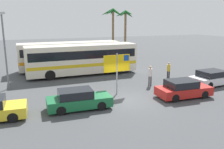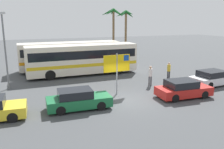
% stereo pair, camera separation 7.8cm
% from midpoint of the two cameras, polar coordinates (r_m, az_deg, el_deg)
% --- Properties ---
extents(ground, '(120.00, 120.00, 0.00)m').
position_cam_midpoint_polar(ground, '(17.29, 3.60, -6.18)').
color(ground, '#424447').
extents(bus_front_coach, '(11.41, 2.54, 3.17)m').
position_cam_midpoint_polar(bus_front_coach, '(24.94, -7.24, 3.95)').
color(bus_front_coach, silver).
rests_on(bus_front_coach, ground).
extents(bus_rear_coach, '(11.41, 2.54, 3.17)m').
position_cam_midpoint_polar(bus_rear_coach, '(27.82, -10.10, 4.80)').
color(bus_rear_coach, silver).
rests_on(bus_rear_coach, ground).
extents(ferry_sign, '(2.20, 0.17, 3.20)m').
position_cam_midpoint_polar(ferry_sign, '(18.08, 1.21, 2.34)').
color(ferry_sign, gray).
rests_on(ferry_sign, ground).
extents(car_green, '(4.21, 1.88, 1.32)m').
position_cam_midpoint_polar(car_green, '(15.60, -8.28, -5.99)').
color(car_green, '#196638').
rests_on(car_green, ground).
extents(car_red, '(4.15, 2.00, 1.32)m').
position_cam_midpoint_polar(car_red, '(18.50, 16.62, -3.36)').
color(car_red, red).
rests_on(car_red, ground).
extents(car_white, '(4.42, 2.11, 1.32)m').
position_cam_midpoint_polar(car_white, '(22.90, 23.06, -0.75)').
color(car_white, silver).
rests_on(car_white, ground).
extents(pedestrian_crossing_lot, '(0.32, 0.32, 1.77)m').
position_cam_midpoint_polar(pedestrian_crossing_lot, '(20.94, 9.10, 0.10)').
color(pedestrian_crossing_lot, '#4C4C51').
rests_on(pedestrian_crossing_lot, ground).
extents(pedestrian_near_sign, '(0.32, 0.32, 1.67)m').
position_cam_midpoint_polar(pedestrian_near_sign, '(23.59, 13.40, 1.20)').
color(pedestrian_near_sign, '#2D2D33').
rests_on(pedestrian_near_sign, ground).
extents(lamp_post_left_side, '(0.56, 0.20, 6.29)m').
position_cam_midpoint_polar(lamp_post_left_side, '(21.22, -24.53, 5.88)').
color(lamp_post_left_side, slate).
rests_on(lamp_post_left_side, ground).
extents(palm_tree_seaside, '(2.91, 3.12, 7.02)m').
position_cam_midpoint_polar(palm_tree_seaside, '(34.88, 3.17, 12.77)').
color(palm_tree_seaside, brown).
rests_on(palm_tree_seaside, ground).
extents(palm_tree_inland, '(3.59, 3.59, 7.33)m').
position_cam_midpoint_polar(palm_tree_inland, '(35.98, 0.13, 13.29)').
color(palm_tree_inland, brown).
rests_on(palm_tree_inland, ground).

